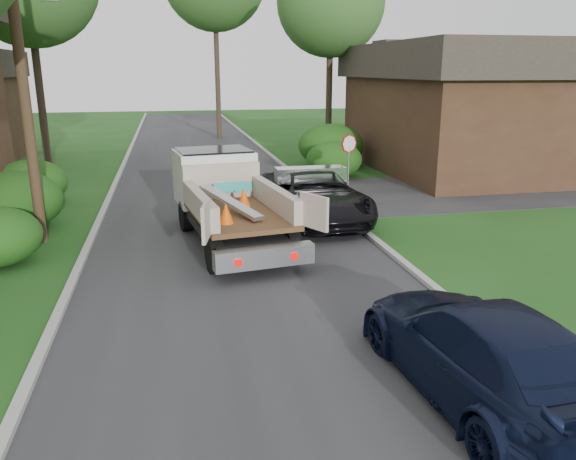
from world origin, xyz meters
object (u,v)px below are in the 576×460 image
(navy_suv, at_px, (483,351))
(utility_pole, at_px, (20,58))
(tree_right_far, at_px, (331,2))
(black_pickup, at_px, (313,195))
(house_right, at_px, (469,106))
(flatbed_truck, at_px, (223,192))
(stop_sign, at_px, (349,152))

(navy_suv, bearing_deg, utility_pole, -53.82)
(tree_right_far, height_order, black_pickup, tree_right_far)
(house_right, bearing_deg, black_pickup, -140.81)
(flatbed_truck, relative_size, black_pickup, 1.13)
(house_right, bearing_deg, stop_sign, -147.34)
(tree_right_far, bearing_deg, black_pickup, -107.78)
(house_right, bearing_deg, flatbed_truck, -144.28)
(stop_sign, distance_m, tree_right_far, 13.08)
(house_right, height_order, black_pickup, house_right)
(black_pickup, relative_size, navy_suv, 1.13)
(stop_sign, xyz_separation_m, flatbed_truck, (-5.37, -4.47, -0.43))
(utility_pole, xyz_separation_m, black_pickup, (8.43, 0.83, -4.34))
(stop_sign, xyz_separation_m, utility_pole, (-10.68, -4.02, 3.40))
(house_right, distance_m, flatbed_truck, 16.32)
(flatbed_truck, height_order, black_pickup, flatbed_truck)
(stop_sign, xyz_separation_m, black_pickup, (-2.25, -3.19, -0.94))
(black_pickup, bearing_deg, utility_pole, -177.27)
(stop_sign, bearing_deg, navy_suv, -99.59)
(tree_right_far, bearing_deg, utility_pole, -130.84)
(stop_sign, distance_m, flatbed_truck, 7.00)
(flatbed_truck, bearing_deg, house_right, 27.84)
(stop_sign, relative_size, house_right, 0.19)
(stop_sign, height_order, utility_pole, utility_pole)
(stop_sign, height_order, black_pickup, stop_sign)
(tree_right_far, xyz_separation_m, flatbed_truck, (-7.67, -15.47, -7.13))
(utility_pole, distance_m, tree_right_far, 20.12)
(stop_sign, relative_size, tree_right_far, 0.22)
(house_right, distance_m, tree_right_far, 9.72)
(flatbed_truck, bearing_deg, stop_sign, 31.90)
(stop_sign, bearing_deg, black_pickup, -125.18)
(stop_sign, height_order, navy_suv, stop_sign)
(stop_sign, height_order, flatbed_truck, stop_sign)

